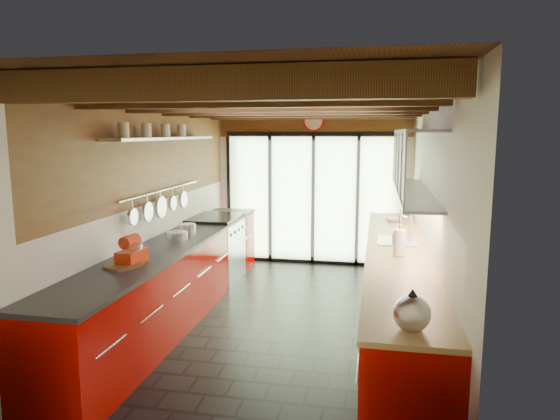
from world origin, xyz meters
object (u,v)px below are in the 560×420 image
at_px(kettle, 412,311).
at_px(paper_towel, 399,243).
at_px(soap_bottle, 397,236).
at_px(bowl, 393,220).
at_px(stand_mixer, 132,252).

height_order(kettle, paper_towel, paper_towel).
distance_m(kettle, soap_bottle, 2.48).
bearing_deg(paper_towel, kettle, -90.00).
xyz_separation_m(soap_bottle, bowl, (0.00, 1.51, -0.07)).
distance_m(stand_mixer, soap_bottle, 2.86).
height_order(stand_mixer, bowl, stand_mixer).
relative_size(kettle, soap_bottle, 1.71).
distance_m(kettle, paper_towel, 1.98).
bearing_deg(paper_towel, bowl, 90.00).
height_order(soap_bottle, bowl, soap_bottle).
bearing_deg(stand_mixer, bowl, 47.94).
distance_m(kettle, bowl, 3.99).
relative_size(kettle, paper_towel, 1.05).
bearing_deg(kettle, paper_towel, 90.00).
height_order(kettle, bowl, kettle).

